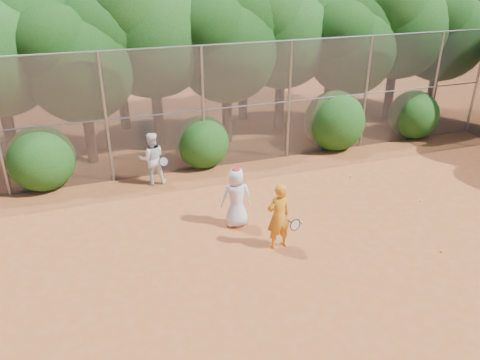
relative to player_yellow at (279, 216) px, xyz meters
name	(u,v)px	position (x,y,z in m)	size (l,w,h in m)	color
ground	(316,260)	(0.63, -0.82, -0.84)	(80.00, 80.00, 0.00)	#9F4D24
fence_back	(230,106)	(0.51, 5.18, 1.21)	(20.05, 0.09, 4.03)	gray
tree_2	(80,56)	(-3.82, 7.02, 2.74)	(3.99, 3.47, 5.47)	black
tree_3	(152,22)	(-1.31, 8.02, 3.55)	(4.89, 4.26, 6.70)	black
tree_4	(227,40)	(1.18, 7.42, 2.92)	(4.19, 3.64, 5.73)	black
tree_5	(283,26)	(3.69, 8.22, 3.21)	(4.51, 3.92, 6.17)	black
tree_6	(353,42)	(6.18, 7.22, 2.63)	(3.86, 3.36, 5.29)	black
tree_7	(401,15)	(8.69, 7.82, 3.44)	(4.77, 4.14, 6.53)	black
tree_8	(444,26)	(10.68, 7.52, 2.97)	(4.25, 3.70, 5.82)	black
tree_10	(115,10)	(-2.31, 10.23, 3.79)	(5.15, 4.48, 7.06)	black
tree_11	(244,19)	(2.69, 9.82, 3.32)	(4.64, 4.03, 6.35)	black
tree_12	(336,5)	(7.19, 10.43, 3.67)	(5.02, 4.37, 6.88)	black
bush_0	(41,156)	(-5.37, 5.48, 0.16)	(2.00, 2.00, 2.00)	#164812
bush_1	(202,139)	(-0.37, 5.48, 0.06)	(1.80, 1.80, 1.80)	#164812
bush_2	(335,118)	(4.63, 5.48, 0.26)	(2.20, 2.20, 2.20)	#164812
bush_3	(414,113)	(8.13, 5.48, 0.11)	(1.90, 1.90, 1.90)	#164812
player_yellow	(279,216)	(0.00, 0.00, 0.00)	(0.83, 0.49, 1.68)	orange
player_teen	(236,197)	(-0.61, 1.31, -0.03)	(0.86, 0.62, 1.64)	white
player_white	(152,158)	(-2.20, 4.58, -0.02)	(0.88, 0.72, 1.65)	white
ball_0	(351,177)	(3.81, 2.87, -0.81)	(0.07, 0.07, 0.07)	#CBE028
ball_1	(442,251)	(3.60, -1.54, -0.81)	(0.07, 0.07, 0.07)	#CBE028
ball_2	(421,201)	(4.82, 0.74, -0.81)	(0.07, 0.07, 0.07)	#CBE028
ball_3	(301,222)	(1.04, 0.79, -0.81)	(0.07, 0.07, 0.07)	#CBE028
ball_4	(363,161)	(4.92, 3.86, -0.81)	(0.07, 0.07, 0.07)	#CBE028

